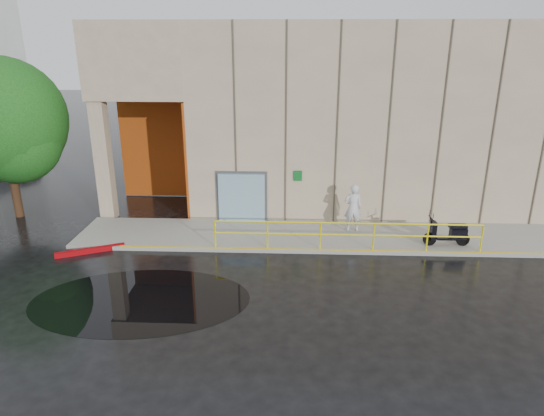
{
  "coord_description": "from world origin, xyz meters",
  "views": [
    {
      "loc": [
        2.25,
        -12.95,
        7.35
      ],
      "look_at": [
        1.57,
        3.0,
        1.74
      ],
      "focal_mm": 32.0,
      "sensor_mm": 36.0,
      "label": 1
    }
  ],
  "objects_px": {
    "person": "(353,208)",
    "red_curb": "(90,251)",
    "scooter": "(448,226)",
    "tree_near": "(6,125)"
  },
  "relations": [
    {
      "from": "person",
      "to": "red_curb",
      "type": "distance_m",
      "value": 9.95
    },
    {
      "from": "scooter",
      "to": "tree_near",
      "type": "bearing_deg",
      "value": 170.07
    },
    {
      "from": "red_curb",
      "to": "tree_near",
      "type": "bearing_deg",
      "value": 141.25
    },
    {
      "from": "person",
      "to": "tree_near",
      "type": "height_order",
      "value": "tree_near"
    },
    {
      "from": "red_curb",
      "to": "tree_near",
      "type": "distance_m",
      "value": 6.91
    },
    {
      "from": "person",
      "to": "scooter",
      "type": "relative_size",
      "value": 1.12
    },
    {
      "from": "person",
      "to": "scooter",
      "type": "height_order",
      "value": "person"
    },
    {
      "from": "person",
      "to": "tree_near",
      "type": "bearing_deg",
      "value": -7.52
    },
    {
      "from": "tree_near",
      "to": "scooter",
      "type": "bearing_deg",
      "value": -8.78
    },
    {
      "from": "red_curb",
      "to": "tree_near",
      "type": "relative_size",
      "value": 0.36
    }
  ]
}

